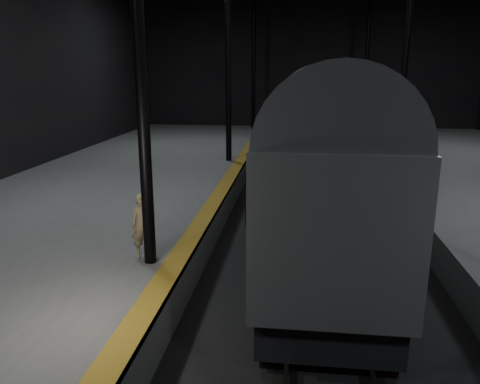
# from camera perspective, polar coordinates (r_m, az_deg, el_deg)

# --- Properties ---
(ground) EXTENTS (44.00, 44.00, 0.00)m
(ground) POSITION_cam_1_polar(r_m,az_deg,el_deg) (14.29, 9.22, -6.52)
(ground) COLOR black
(ground) RESTS_ON ground
(platform_left) EXTENTS (9.00, 43.80, 1.00)m
(platform_left) POSITION_cam_1_polar(r_m,az_deg,el_deg) (15.68, -19.28, -3.32)
(platform_left) COLOR #565653
(platform_left) RESTS_ON ground
(tactile_strip) EXTENTS (0.50, 43.80, 0.01)m
(tactile_strip) POSITION_cam_1_polar(r_m,az_deg,el_deg) (14.19, -3.85, -2.23)
(tactile_strip) COLOR olive
(tactile_strip) RESTS_ON platform_left
(track) EXTENTS (2.40, 43.00, 0.24)m
(track) POSITION_cam_1_polar(r_m,az_deg,el_deg) (14.27, 9.23, -6.27)
(track) COLOR #3F3328
(track) RESTS_ON ground
(train) EXTENTS (2.90, 19.38, 5.18)m
(train) POSITION_cam_1_polar(r_m,az_deg,el_deg) (16.72, 9.25, 6.83)
(train) COLOR #ACAFB4
(train) RESTS_ON ground
(woman) EXTENTS (0.63, 0.53, 1.48)m
(woman) POSITION_cam_1_polar(r_m,az_deg,el_deg) (10.74, -11.70, -4.04)
(woman) COLOR #9B895F
(woman) RESTS_ON platform_left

